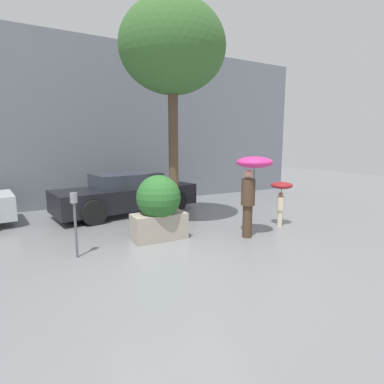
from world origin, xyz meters
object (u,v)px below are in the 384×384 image
person_adult (252,177)px  parked_car_near (127,194)px  planter_box (159,206)px  street_tree (172,49)px  person_child (281,192)px  parking_meter (75,212)px

person_adult → parked_car_near: (-1.93, 4.00, -0.86)m
planter_box → street_tree: street_tree is taller
person_child → person_adult: bearing=160.8°
person_adult → person_child: (1.36, 0.37, -0.51)m
planter_box → person_child: planter_box is taller
person_adult → person_child: person_adult is taller
planter_box → parked_car_near: size_ratio=0.32×
person_adult → parking_meter: 4.03m
person_adult → parked_car_near: bearing=122.6°
planter_box → person_adult: (2.05, -0.90, 0.68)m
street_tree → person_adult: bearing=-56.2°
person_child → parked_car_near: 4.91m
person_child → parking_meter: bearing=143.2°
person_child → planter_box: bearing=136.7°
parked_car_near → street_tree: street_tree is taller
person_adult → planter_box: bearing=163.3°
street_tree → parked_car_near: bearing=108.0°
person_child → street_tree: bearing=116.1°
person_adult → parking_meter: person_adult is taller
person_adult → person_child: bearing=22.3°
person_adult → street_tree: bearing=130.7°
person_child → parked_car_near: size_ratio=0.26×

